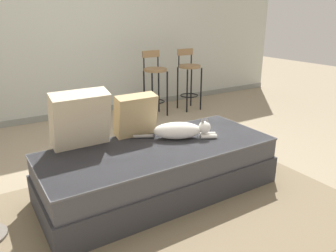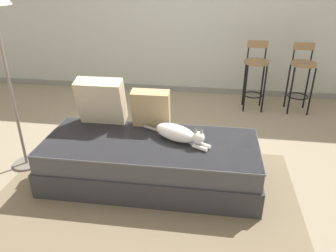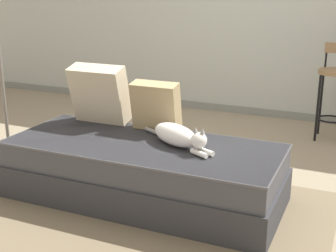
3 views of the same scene
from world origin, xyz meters
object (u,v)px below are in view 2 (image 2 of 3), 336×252
object	(u,v)px
couch	(151,161)
cat	(178,133)
bar_stool_by_doorway	(302,72)
bar_stool_near_window	(256,70)
throw_pillow_corner	(101,101)
throw_pillow_middle	(151,108)

from	to	relation	value
couch	cat	bearing A→B (deg)	11.36
couch	bar_stool_by_doorway	xyz separation A→B (m)	(1.73, 2.03, 0.35)
cat	bar_stool_near_window	size ratio (longest dim) A/B	0.70
bar_stool_near_window	bar_stool_by_doorway	distance (m)	0.62
couch	throw_pillow_corner	world-z (taller)	throw_pillow_corner
couch	bar_stool_by_doorway	size ratio (longest dim) A/B	2.10
cat	throw_pillow_middle	bearing A→B (deg)	138.24
throw_pillow_middle	bar_stool_near_window	xyz separation A→B (m)	(1.16, 1.71, -0.05)
throw_pillow_corner	cat	xyz separation A→B (m)	(0.80, -0.27, -0.17)
bar_stool_by_doorway	throw_pillow_corner	bearing A→B (deg)	-143.15
throw_pillow_middle	bar_stool_near_window	size ratio (longest dim) A/B	0.40
bar_stool_near_window	bar_stool_by_doorway	world-z (taller)	bar_stool_near_window
throw_pillow_middle	cat	world-z (taller)	throw_pillow_middle
throw_pillow_corner	bar_stool_near_window	world-z (taller)	bar_stool_near_window
couch	cat	size ratio (longest dim) A/B	2.97
throw_pillow_middle	throw_pillow_corner	bearing A→B (deg)	-179.54
throw_pillow_corner	throw_pillow_middle	size ratio (longest dim) A/B	1.25
throw_pillow_middle	bar_stool_by_doorway	size ratio (longest dim) A/B	0.40
couch	bar_stool_by_doorway	distance (m)	2.69
bar_stool_near_window	couch	bearing A→B (deg)	-118.67
throw_pillow_corner	bar_stool_near_window	distance (m)	2.39
couch	throw_pillow_corner	distance (m)	0.78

